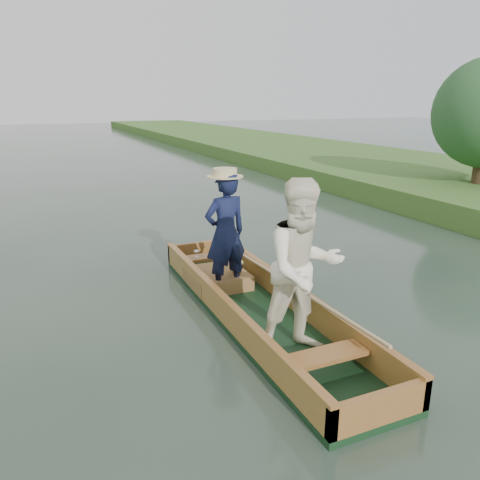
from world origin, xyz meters
name	(u,v)px	position (x,y,z in m)	size (l,w,h in m)	color
ground	(258,319)	(0.00, 0.00, 0.00)	(120.00, 120.00, 0.00)	#283D30
trees_far	(152,117)	(-0.25, 4.37, 2.53)	(20.96, 3.50, 4.33)	#47331E
punt	(267,273)	(-0.02, -0.29, 0.76)	(1.12, 5.00, 2.07)	black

